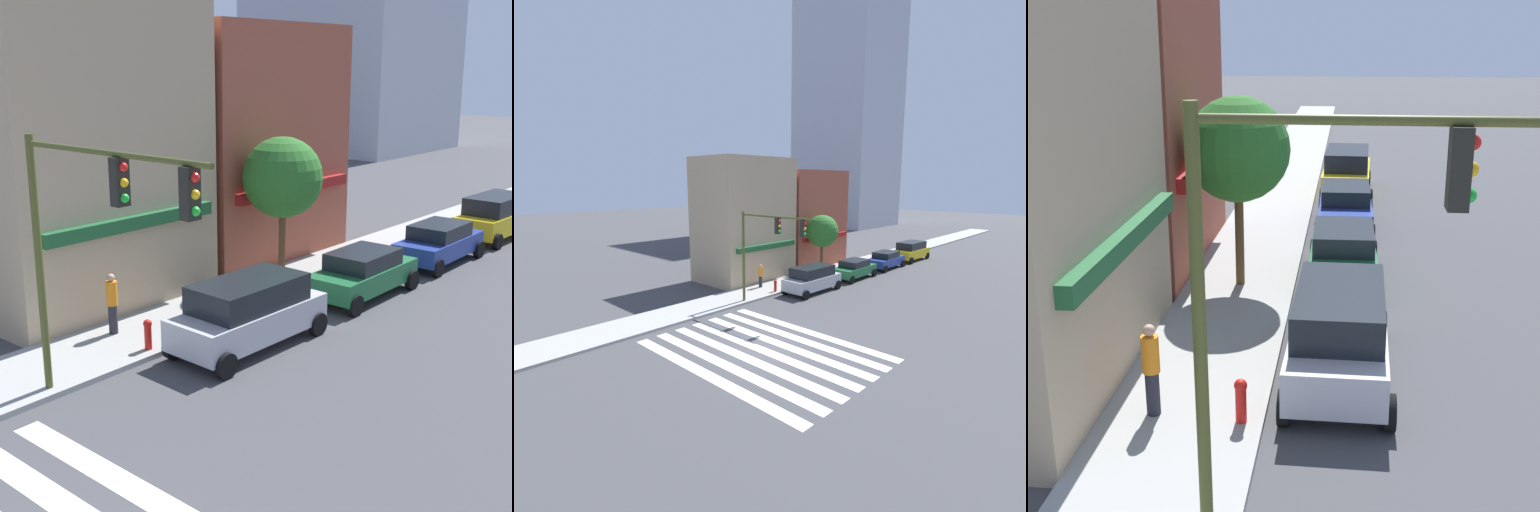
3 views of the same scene
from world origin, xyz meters
The scene contains 9 objects.
storefront_row centered at (13.31, 11.49, 4.76)m, with size 15.41×5.30×9.95m.
traffic_signal centered at (4.69, 4.33, 4.49)m, with size 0.32×5.62×6.14m.
suv_silver centered at (9.96, 4.70, 1.03)m, with size 4.73×2.12×1.94m.
sedan_green centered at (15.75, 4.70, 0.84)m, with size 4.43×2.02×1.59m.
sedan_blue centered at (21.26, 4.70, 0.84)m, with size 4.43×2.02×1.59m.
suv_yellow centered at (26.73, 4.70, 1.03)m, with size 4.75×2.12×1.94m.
pedestrian_orange_vest centered at (7.91, 8.04, 1.07)m, with size 0.32×0.32×1.77m.
fire_hydrant centered at (7.79, 6.40, 0.61)m, with size 0.24×0.24×0.84m.
street_tree centered at (14.92, 7.50, 3.85)m, with size 2.77×2.77×5.10m.
Camera 1 is at (-3.90, -7.49, 7.62)m, focal length 50.00 mm.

